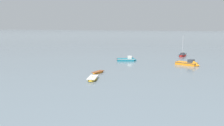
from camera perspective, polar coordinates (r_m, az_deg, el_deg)
motorboat_moored_0 at (r=56.18m, az=4.09°, el=0.77°), size 5.02×3.38×1.81m
motorboat_moored_1 at (r=52.33m, az=18.47°, el=-0.26°), size 5.44×3.39×1.96m
rowboat_moored_0 at (r=41.72m, az=-3.43°, el=-2.31°), size 1.46×3.02×0.46m
rowboat_moored_2 at (r=36.73m, az=-4.74°, el=-3.82°), size 2.39×4.07×0.61m
sailboat_moored_0 at (r=68.11m, az=16.85°, el=1.84°), size 2.13×5.43×5.94m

